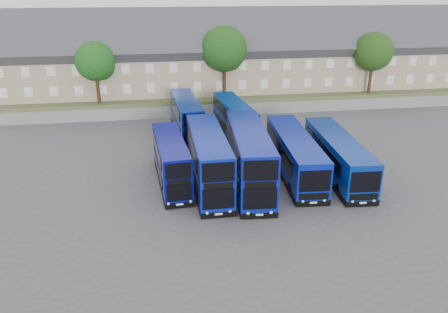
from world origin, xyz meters
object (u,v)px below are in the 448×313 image
dd_front_left (171,162)px  coach_east_a (294,155)px  tree_west (96,63)px  tree_far (390,43)px  dd_front_mid (208,161)px  tree_east (374,53)px  tree_mid (225,51)px

dd_front_left → coach_east_a: size_ratio=0.76×
tree_west → tree_far: 42.58m
dd_front_left → tree_far: 44.24m
dd_front_left → tree_west: bearing=106.7°
dd_front_mid → tree_west: tree_west is taller
dd_front_mid → coach_east_a: dd_front_mid is taller
tree_west → tree_east: tree_east is taller
dd_front_mid → tree_west: bearing=116.7°
tree_east → tree_far: bearing=49.4°
dd_front_mid → tree_far: 42.58m
tree_west → tree_east: bearing=0.0°
coach_east_a → tree_far: size_ratio=1.53×
dd_front_mid → tree_mid: size_ratio=1.27×
dd_front_left → tree_mid: (8.03, 21.16, 6.14)m
tree_mid → tree_east: size_ratio=1.12×
dd_front_left → tree_east: bearing=32.0°
coach_east_a → dd_front_mid: bearing=-166.7°
tree_west → tree_mid: tree_mid is taller
tree_west → dd_front_left: bearing=-68.9°
coach_east_a → tree_far: (23.03, 27.38, 5.97)m
dd_front_mid → coach_east_a: bearing=9.3°
tree_mid → dd_front_mid: bearing=-102.6°
tree_mid → tree_east: 20.02m
dd_front_mid → tree_west: (-11.04, 21.72, 4.78)m
dd_front_mid → tree_west: size_ratio=1.52×
coach_east_a → tree_mid: 22.01m
coach_east_a → tree_west: size_ratio=1.73×
tree_mid → tree_east: (20.00, -0.50, -0.68)m
tree_east → tree_far: (6.00, 7.00, 0.34)m
dd_front_left → tree_mid: bearing=64.9°
tree_far → dd_front_left: bearing=-140.9°
dd_front_left → tree_mid: 23.45m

